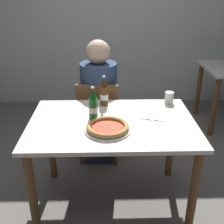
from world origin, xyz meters
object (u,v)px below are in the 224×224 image
at_px(beer_bottle_left, 93,106).
at_px(paper_cup, 169,98).
at_px(dining_table_main, 112,135).
at_px(beer_bottle_center, 104,93).
at_px(chair_behind_table, 99,117).
at_px(pizza_margherita_near, 108,128).
at_px(diner_seated, 99,105).
at_px(napkin_with_cutlery, 154,115).

relative_size(beer_bottle_left, paper_cup, 2.60).
xyz_separation_m(dining_table_main, beer_bottle_center, (-0.06, 0.30, 0.22)).
relative_size(chair_behind_table, paper_cup, 8.95).
bearing_deg(chair_behind_table, beer_bottle_center, 105.09).
bearing_deg(pizza_margherita_near, diner_seated, 95.30).
relative_size(beer_bottle_left, beer_bottle_center, 1.00).
bearing_deg(beer_bottle_center, diner_seated, 97.98).
distance_m(diner_seated, paper_cup, 0.71).
height_order(dining_table_main, beer_bottle_center, beer_bottle_center).
xyz_separation_m(beer_bottle_center, napkin_with_cutlery, (0.37, -0.21, -0.10)).
relative_size(diner_seated, napkin_with_cutlery, 5.33).
bearing_deg(pizza_margherita_near, chair_behind_table, 96.10).
distance_m(dining_table_main, paper_cup, 0.60).
bearing_deg(beer_bottle_center, beer_bottle_left, -107.85).
distance_m(dining_table_main, chair_behind_table, 0.64).
height_order(diner_seated, napkin_with_cutlery, diner_seated).
bearing_deg(beer_bottle_center, pizza_margherita_near, -86.99).
height_order(beer_bottle_center, napkin_with_cutlery, beer_bottle_center).
bearing_deg(dining_table_main, diner_seated, 99.33).
xyz_separation_m(dining_table_main, pizza_margherita_near, (-0.03, -0.14, 0.14)).
relative_size(diner_seated, beer_bottle_left, 4.89).
distance_m(dining_table_main, napkin_with_cutlery, 0.35).
height_order(dining_table_main, diner_seated, diner_seated).
bearing_deg(chair_behind_table, napkin_with_cutlery, 134.45).
distance_m(chair_behind_table, paper_cup, 0.73).
relative_size(beer_bottle_center, paper_cup, 2.60).
relative_size(dining_table_main, beer_bottle_center, 4.86).
bearing_deg(chair_behind_table, paper_cup, 159.07).
height_order(dining_table_main, pizza_margherita_near, pizza_margherita_near).
height_order(diner_seated, paper_cup, diner_seated).
relative_size(chair_behind_table, diner_seated, 0.70).
bearing_deg(pizza_margherita_near, beer_bottle_center, 93.01).
bearing_deg(beer_bottle_center, chair_behind_table, 100.27).
distance_m(diner_seated, napkin_with_cutlery, 0.73).
relative_size(chair_behind_table, beer_bottle_center, 3.44).
xyz_separation_m(beer_bottle_left, paper_cup, (0.62, 0.27, -0.06)).
bearing_deg(napkin_with_cutlery, beer_bottle_center, 151.19).
bearing_deg(paper_cup, diner_seated, 150.21).
distance_m(chair_behind_table, beer_bottle_left, 0.67).
bearing_deg(beer_bottle_left, napkin_with_cutlery, 5.12).
distance_m(pizza_margherita_near, beer_bottle_left, 0.23).
bearing_deg(beer_bottle_left, diner_seated, 87.36).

